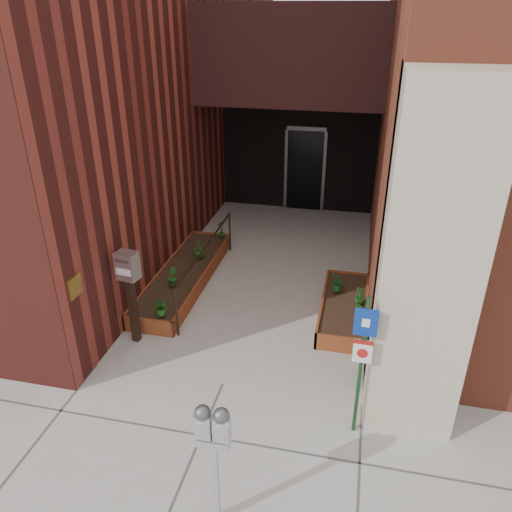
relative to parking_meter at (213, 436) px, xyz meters
The scene contains 15 objects.
ground 2.44m from the parking_meter, 104.49° to the left, with size 80.00×80.00×0.00m, color #9E9991.
architecture 9.74m from the parking_meter, 94.55° to the left, with size 20.00×14.60×10.00m.
planter_left 5.30m from the parking_meter, 113.64° to the left, with size 0.90×3.60×0.30m.
planter_right 4.52m from the parking_meter, 75.89° to the left, with size 0.80×2.20×0.30m.
handrail 4.98m from the parking_meter, 108.57° to the left, with size 0.04×3.34×0.90m.
parking_meter is the anchor object (origin of this frame).
sign_post 2.09m from the parking_meter, 48.97° to the left, with size 0.27×0.07×2.00m.
payment_dropbox 3.54m from the parking_meter, 128.41° to the left, with size 0.35×0.29×1.61m.
shrub_left_a 3.75m from the parking_meter, 120.87° to the left, with size 0.30×0.30×0.33m, color #245919.
shrub_left_b 4.66m from the parking_meter, 116.67° to the left, with size 0.20×0.20×0.36m, color #235B1A.
shrub_left_c 5.72m from the parking_meter, 110.12° to the left, with size 0.23×0.23×0.40m, color #215719.
shrub_left_d 6.64m from the parking_meter, 105.66° to the left, with size 0.21×0.21×0.40m, color #285919.
shrub_right_a 4.48m from the parking_meter, 72.62° to the left, with size 0.17×0.17×0.31m, color #1B5117.
shrub_right_b 4.24m from the parking_meter, 71.61° to the left, with size 0.19×0.19×0.36m, color #225518.
shrub_right_c 4.72m from the parking_meter, 78.73° to the left, with size 0.28×0.28×0.31m, color #1B6121.
Camera 1 is at (1.70, -5.40, 4.93)m, focal length 35.00 mm.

